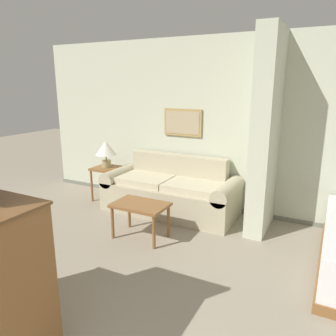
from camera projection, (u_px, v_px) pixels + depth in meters
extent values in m
cube|color=beige|center=(254.00, 128.00, 4.69)|extent=(7.48, 0.12, 2.60)
cube|color=slate|center=(248.00, 213.00, 4.95)|extent=(7.48, 0.02, 0.06)
cube|color=tan|center=(183.00, 122.00, 5.11)|extent=(0.63, 0.02, 0.42)
cube|color=tan|center=(182.00, 123.00, 5.09)|extent=(0.56, 0.01, 0.35)
cube|color=beige|center=(266.00, 134.00, 4.18)|extent=(0.24, 0.81, 2.60)
cube|color=#B7AD8E|center=(170.00, 199.00, 5.01)|extent=(1.59, 0.84, 0.43)
cube|color=#B7AD8E|center=(179.00, 167.00, 5.18)|extent=(1.59, 0.20, 0.41)
cube|color=#B7AD8E|center=(121.00, 190.00, 5.41)|extent=(0.21, 0.84, 0.43)
cylinder|color=#B7AD8E|center=(121.00, 175.00, 5.34)|extent=(0.24, 0.84, 0.24)
cube|color=#B7AD8E|center=(227.00, 209.00, 4.60)|extent=(0.21, 0.84, 0.43)
cylinder|color=#B7AD8E|center=(228.00, 191.00, 4.54)|extent=(0.24, 0.84, 0.24)
cube|color=beige|center=(146.00, 179.00, 5.07)|extent=(0.78, 0.60, 0.10)
cube|color=beige|center=(193.00, 187.00, 4.72)|extent=(0.78, 0.60, 0.10)
cube|color=brown|center=(140.00, 205.00, 4.12)|extent=(0.68, 0.46, 0.04)
cylinder|color=brown|center=(113.00, 223.00, 4.15)|extent=(0.04, 0.04, 0.42)
cylinder|color=brown|center=(154.00, 232.00, 3.88)|extent=(0.04, 0.04, 0.42)
cylinder|color=brown|center=(129.00, 213.00, 4.47)|extent=(0.04, 0.04, 0.42)
cylinder|color=brown|center=(168.00, 221.00, 4.20)|extent=(0.04, 0.04, 0.42)
cube|color=brown|center=(107.00, 168.00, 5.46)|extent=(0.43, 0.43, 0.04)
cylinder|color=brown|center=(92.00, 186.00, 5.46)|extent=(0.04, 0.04, 0.53)
cylinder|color=brown|center=(110.00, 189.00, 5.29)|extent=(0.04, 0.04, 0.53)
cylinder|color=brown|center=(106.00, 180.00, 5.78)|extent=(0.04, 0.04, 0.53)
cylinder|color=brown|center=(123.00, 183.00, 5.61)|extent=(0.04, 0.04, 0.53)
cylinder|color=tan|center=(107.00, 164.00, 5.45)|extent=(0.15, 0.15, 0.12)
cylinder|color=tan|center=(106.00, 157.00, 5.42)|extent=(0.02, 0.02, 0.10)
cone|color=white|center=(106.00, 148.00, 5.38)|extent=(0.34, 0.34, 0.23)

